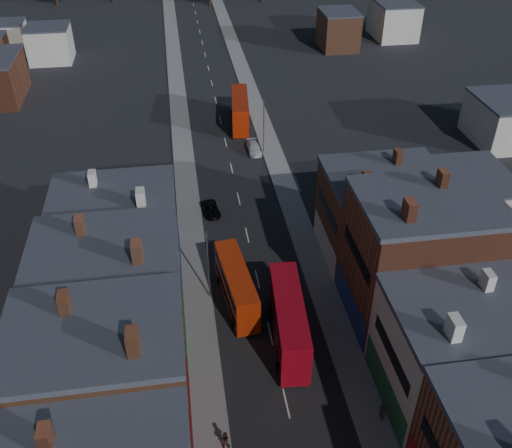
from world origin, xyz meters
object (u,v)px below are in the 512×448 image
object	(u,v)px
bus_1	(289,321)
car_3	(254,148)
bus_2	(240,110)
bus_0	(236,285)
car_2	(211,209)
ped_1	(225,440)
ped_3	(382,411)

from	to	relation	value
bus_1	car_3	bearing A→B (deg)	91.00
bus_1	bus_2	xyz separation A→B (m)	(1.47, 46.75, -0.07)
car_3	bus_2	bearing A→B (deg)	93.07
bus_0	bus_2	distance (m)	41.30
car_2	car_3	bearing A→B (deg)	55.49
car_2	car_3	world-z (taller)	car_3
bus_0	bus_2	xyz separation A→B (m)	(5.58, 40.92, 0.23)
bus_1	ped_1	world-z (taller)	bus_1
car_3	ped_1	size ratio (longest dim) A/B	2.63
car_2	ped_3	xyz separation A→B (m)	(11.15, -31.88, 0.40)
bus_0	bus_2	size ratio (longest dim) A/B	0.91
bus_0	car_3	bearing A→B (deg)	72.16
car_2	bus_1	bearing A→B (deg)	-84.30
bus_1	car_3	distance (m)	37.49
bus_1	bus_2	world-z (taller)	bus_1
bus_0	car_3	world-z (taller)	bus_0
bus_0	car_3	distance (m)	32.22
bus_1	ped_1	bearing A→B (deg)	-119.95
bus_0	car_2	bearing A→B (deg)	87.77
bus_1	car_2	bearing A→B (deg)	107.85
car_2	car_3	xyz separation A→B (m)	(7.60, 15.00, 0.07)
bus_1	bus_0	bearing A→B (deg)	129.68
bus_0	bus_2	world-z (taller)	bus_2
bus_2	ped_3	distance (m)	56.46
bus_2	car_2	xyz separation A→B (m)	(-6.77, -24.38, -2.00)
ped_1	ped_3	world-z (taller)	ped_3
car_3	ped_1	world-z (taller)	ped_1
bus_2	ped_1	world-z (taller)	bus_2
bus_1	ped_1	size ratio (longest dim) A/B	6.87
bus_1	ped_3	world-z (taller)	bus_1
car_3	ped_1	distance (m)	48.47
car_2	ped_1	size ratio (longest dim) A/B	2.43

